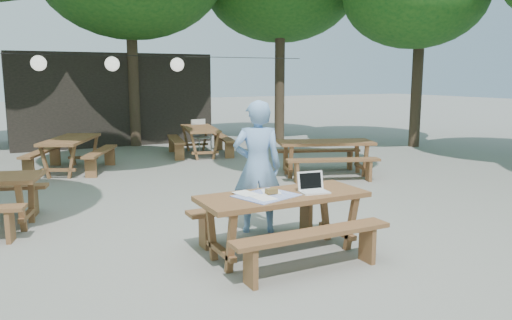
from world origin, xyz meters
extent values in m
plane|color=slate|center=(0.00, 0.00, 0.00)|extent=(80.00, 80.00, 0.00)
cube|color=black|center=(0.50, 10.50, 1.40)|extent=(6.00, 3.00, 2.80)
cube|color=brown|center=(0.27, -1.26, 0.72)|extent=(2.00, 0.80, 0.06)
cube|color=brown|center=(0.27, -1.91, 0.45)|extent=(1.90, 0.28, 0.05)
cube|color=brown|center=(0.27, -0.61, 0.45)|extent=(1.90, 0.28, 0.05)
cube|color=brown|center=(0.27, -1.26, 0.34)|extent=(1.70, 0.70, 0.69)
cube|color=brown|center=(3.50, 2.49, 0.72)|extent=(2.15, 1.45, 0.06)
cube|color=brown|center=(3.27, 1.88, 0.45)|extent=(1.88, 0.92, 0.05)
cube|color=brown|center=(3.72, 3.10, 0.45)|extent=(1.88, 0.92, 0.05)
cube|color=brown|center=(3.50, 2.49, 0.34)|extent=(1.84, 1.25, 0.69)
cube|color=brown|center=(-1.29, 5.49, 0.72)|extent=(1.59, 2.15, 0.06)
cube|color=brown|center=(-0.71, 5.21, 0.45)|extent=(1.07, 1.83, 0.05)
cube|color=brown|center=(-1.88, 5.77, 0.45)|extent=(1.07, 1.83, 0.05)
cube|color=brown|center=(-1.29, 5.49, 0.34)|extent=(1.37, 1.84, 0.69)
cube|color=brown|center=(2.11, 6.38, 0.72)|extent=(1.19, 2.12, 0.06)
cube|color=brown|center=(2.75, 6.25, 0.45)|extent=(0.66, 1.92, 0.05)
cube|color=brown|center=(1.48, 6.51, 0.45)|extent=(0.66, 1.92, 0.05)
cube|color=brown|center=(2.11, 6.38, 0.34)|extent=(1.03, 1.81, 0.69)
imported|color=#7AA5DE|center=(0.42, -0.31, 0.90)|extent=(0.78, 0.66, 1.81)
cube|color=silver|center=(2.39, 6.97, 0.40)|extent=(0.50, 0.50, 0.04)
cube|color=silver|center=(2.36, 7.17, 0.66)|extent=(0.44, 0.10, 0.48)
cube|color=silver|center=(2.39, 6.97, 0.19)|extent=(0.47, 0.47, 0.38)
cube|color=white|center=(0.64, -1.38, 0.76)|extent=(0.36, 0.27, 0.02)
cube|color=white|center=(0.65, -1.27, 0.88)|extent=(0.34, 0.10, 0.23)
cube|color=black|center=(0.65, -1.27, 0.88)|extent=(0.28, 0.08, 0.19)
cube|color=blue|center=(0.05, -1.26, 0.75)|extent=(0.79, 0.72, 0.01)
cube|color=white|center=(-0.03, -1.35, 0.76)|extent=(0.24, 0.32, 0.00)
cube|color=white|center=(0.18, -1.14, 0.76)|extent=(0.30, 0.35, 0.00)
cube|color=white|center=(-0.13, -1.08, 0.76)|extent=(0.26, 0.33, 0.00)
cube|color=brown|center=(0.13, -1.24, 0.80)|extent=(0.13, 0.09, 0.06)
cylinder|color=black|center=(0.50, 6.00, 2.60)|extent=(9.00, 0.02, 0.02)
sphere|color=white|center=(-1.80, 6.00, 2.40)|extent=(0.34, 0.34, 0.34)
sphere|color=white|center=(-0.20, 6.00, 2.40)|extent=(0.34, 0.34, 0.34)
sphere|color=white|center=(1.40, 6.00, 2.40)|extent=(0.34, 0.34, 0.34)
cylinder|color=#2D2319|center=(1.00, 9.00, 2.70)|extent=(0.32, 0.32, 5.40)
cylinder|color=#2D2319|center=(5.50, 8.00, 2.67)|extent=(0.32, 0.32, 5.35)
cylinder|color=#2D2319|center=(8.50, 5.00, 2.24)|extent=(0.32, 0.32, 4.48)
camera|label=1|loc=(-2.61, -6.22, 2.13)|focal=35.00mm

